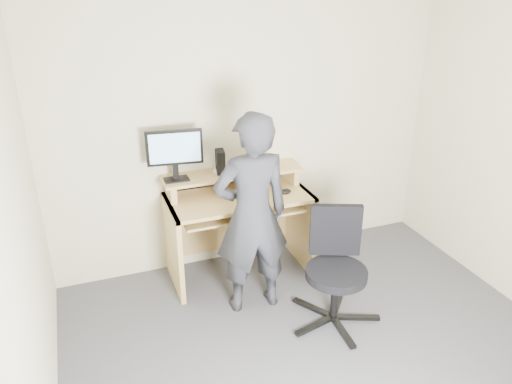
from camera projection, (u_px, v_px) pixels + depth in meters
ground at (339, 379)px, 3.31m from camera, size 3.50×3.50×0.00m
back_wall at (249, 126)px, 4.29m from camera, size 3.50×0.02×2.50m
desk at (236, 213)px, 4.33m from camera, size 1.20×0.60×0.91m
monitor at (175, 151)px, 3.96m from camera, size 0.45×0.13×0.43m
external_drive at (220, 162)px, 4.17m from camera, size 0.09×0.14×0.20m
travel_mug at (254, 157)px, 4.27m from camera, size 0.10×0.10×0.20m
smartphone at (260, 168)px, 4.30m from camera, size 0.10×0.14×0.01m
charger at (222, 174)px, 4.15m from camera, size 0.05×0.05×0.03m
headphones at (223, 170)px, 4.24m from camera, size 0.16×0.16×0.06m
keyboard at (236, 210)px, 4.12m from camera, size 0.49×0.33×0.03m
mouse at (286, 191)px, 4.21m from camera, size 0.10×0.07×0.04m
office_chair at (336, 263)px, 3.72m from camera, size 0.69×0.68×0.87m
person at (252, 215)px, 3.73m from camera, size 0.59×0.40×1.60m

